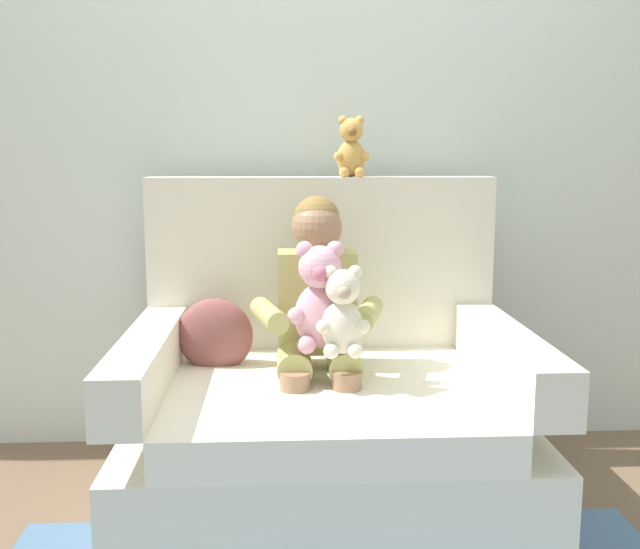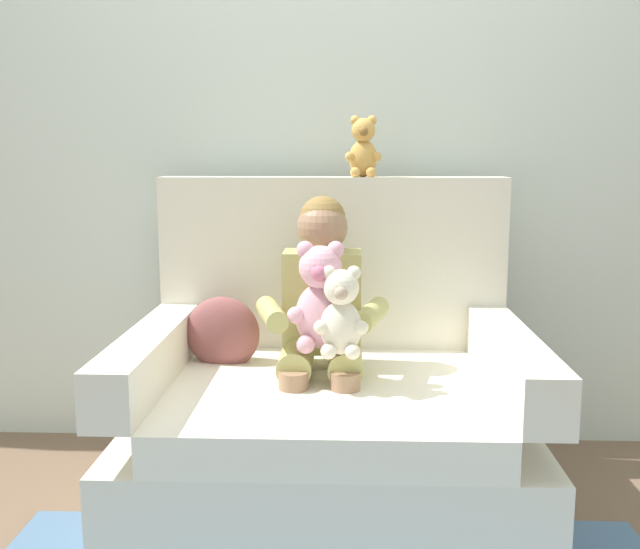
% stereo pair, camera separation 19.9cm
% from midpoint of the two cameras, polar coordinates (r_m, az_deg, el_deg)
% --- Properties ---
extents(ground_plane, '(8.00, 8.00, 0.00)m').
position_cam_midpoint_polar(ground_plane, '(2.54, -1.74, -18.15)').
color(ground_plane, brown).
extents(back_wall, '(6.00, 0.10, 2.60)m').
position_cam_midpoint_polar(back_wall, '(2.95, -2.19, 11.85)').
color(back_wall, silver).
rests_on(back_wall, ground).
extents(armchair, '(1.27, 1.01, 1.09)m').
position_cam_midpoint_polar(armchair, '(2.46, -1.81, -10.82)').
color(armchair, silver).
rests_on(armchair, ground).
extents(seated_child, '(0.45, 0.39, 0.82)m').
position_cam_midpoint_polar(seated_child, '(2.39, -2.56, -2.75)').
color(seated_child, tan).
rests_on(seated_child, armchair).
extents(plush_pink, '(0.20, 0.17, 0.34)m').
position_cam_midpoint_polar(plush_pink, '(2.26, -2.53, -2.00)').
color(plush_pink, '#EAA8BC').
rests_on(plush_pink, armchair).
extents(plush_cream, '(0.17, 0.13, 0.28)m').
position_cam_midpoint_polar(plush_cream, '(2.20, -0.80, -3.12)').
color(plush_cream, silver).
rests_on(plush_cream, armchair).
extents(plush_honey_on_backrest, '(0.13, 0.11, 0.22)m').
position_cam_midpoint_polar(plush_honey_on_backrest, '(2.68, 0.32, 9.86)').
color(plush_honey_on_backrest, gold).
rests_on(plush_honey_on_backrest, armchair).
extents(throw_pillow, '(0.27, 0.14, 0.26)m').
position_cam_midpoint_polar(throw_pillow, '(2.54, -10.47, -4.76)').
color(throw_pillow, '#8C4C4C').
rests_on(throw_pillow, armchair).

